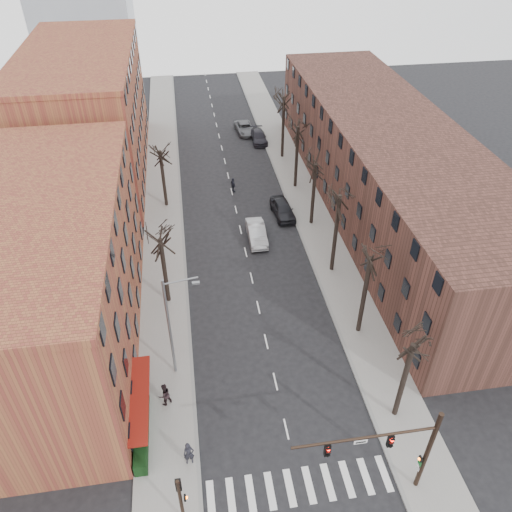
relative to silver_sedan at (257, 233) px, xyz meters
name	(u,v)px	position (x,y,z in m)	size (l,w,h in m)	color
ground	(299,486)	(-1.40, -25.98, -0.81)	(160.00, 160.00, 0.00)	black
sidewalk_left	(163,201)	(-9.40, 9.02, -0.74)	(4.00, 90.00, 0.15)	gray
sidewalk_right	(300,190)	(6.60, 9.02, -0.74)	(4.00, 90.00, 0.15)	gray
building_left_near	(45,280)	(-17.40, -10.98, 5.19)	(12.00, 26.00, 12.00)	brown
building_left_far	(87,116)	(-17.40, 18.02, 6.19)	(12.00, 28.00, 14.00)	brown
building_right	(387,167)	(14.60, 4.02, 4.19)	(12.00, 50.00, 10.00)	#512E26
awning_left	(145,422)	(-10.80, -19.98, -0.81)	(1.20, 7.00, 0.15)	maroon
hedge	(142,429)	(-10.90, -20.98, -0.16)	(0.80, 6.00, 1.00)	black
tree_right_a	(394,414)	(6.20, -21.98, -0.81)	(5.20, 5.20, 10.00)	black
tree_right_b	(358,331)	(6.20, -13.98, -0.81)	(5.20, 5.20, 10.80)	black
tree_right_c	(331,270)	(6.20, -5.98, -0.81)	(5.20, 5.20, 11.60)	black
tree_right_d	(311,224)	(6.20, 2.02, -0.81)	(5.20, 5.20, 10.00)	black
tree_right_e	(295,187)	(6.20, 10.02, -0.81)	(5.20, 5.20, 10.80)	black
tree_right_f	(282,157)	(6.20, 18.02, -0.81)	(5.20, 5.20, 11.60)	black
tree_left_a	(169,301)	(-9.00, -7.98, -0.81)	(5.20, 5.20, 9.50)	black
tree_left_b	(167,206)	(-9.00, 8.02, -0.81)	(5.20, 5.20, 9.50)	black
signal_mast_arm	(404,448)	(4.05, -26.98, 3.59)	(8.14, 0.30, 7.20)	black
signal_pole_left	(181,498)	(-8.39, -26.93, 1.80)	(0.47, 0.44, 4.40)	black
streetlight	(171,324)	(-8.43, -15.98, 4.20)	(2.45, 0.22, 9.03)	slate
silver_sedan	(257,233)	(0.00, 0.00, 0.00)	(1.72, 4.92, 1.62)	#A3A6AA
parked_car_near	(283,209)	(3.48, 4.04, 0.03)	(1.98, 4.93, 1.68)	black
parked_car_mid	(259,137)	(3.90, 23.23, -0.09)	(2.01, 4.93, 1.43)	black
parked_car_far	(245,128)	(2.40, 26.54, -0.11)	(2.34, 5.08, 1.41)	#5B5E63
pedestrian_a	(189,454)	(-7.90, -23.45, 0.27)	(0.68, 0.44, 1.85)	black
pedestrian_b	(164,395)	(-9.36, -18.76, 0.28)	(0.92, 0.71, 1.89)	black
pedestrian_crossing	(233,185)	(-1.23, 10.02, 0.07)	(1.03, 0.43, 1.76)	black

